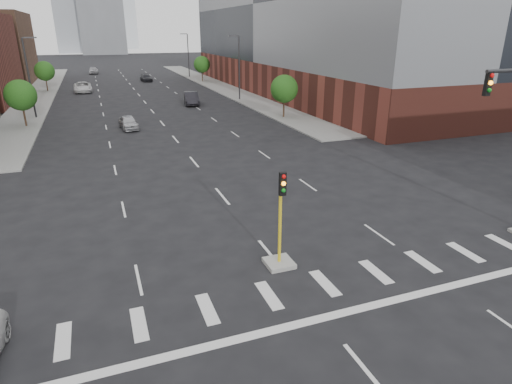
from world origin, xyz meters
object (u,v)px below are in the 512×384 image
car_distant (94,70)px  car_near_left (128,122)px  car_mid_right (191,98)px  car_deep_right (146,78)px  median_traffic_signal (280,246)px  car_far_left (83,87)px

car_distant → car_near_left: bearing=-84.7°
car_mid_right → car_deep_right: car_mid_right is taller
car_mid_right → car_distant: car_mid_right is taller
car_near_left → car_distant: (-2.40, 65.19, 0.14)m
median_traffic_signal → car_near_left: size_ratio=1.07×
car_near_left → car_far_left: bearing=93.1°
car_deep_right → car_near_left: bearing=-103.1°
car_near_left → car_mid_right: size_ratio=0.78×
car_mid_right → car_far_left: car_mid_right is taller
car_near_left → car_mid_right: (9.62, 13.16, 0.16)m
car_mid_right → car_distant: bearing=111.0°
car_near_left → car_deep_right: 45.40m
median_traffic_signal → car_distant: median_traffic_signal is taller
median_traffic_signal → car_near_left: (-3.74, 31.28, -0.28)m
car_mid_right → car_deep_right: (-2.31, 31.65, -0.20)m
median_traffic_signal → car_near_left: bearing=96.8°
car_near_left → car_far_left: (-4.64, 32.13, 0.13)m
car_near_left → car_deep_right: car_near_left is taller
car_distant → car_mid_right: bearing=-73.8°
median_traffic_signal → car_deep_right: size_ratio=0.96×
car_deep_right → car_distant: car_distant is taller
car_deep_right → median_traffic_signal: bearing=-96.5°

